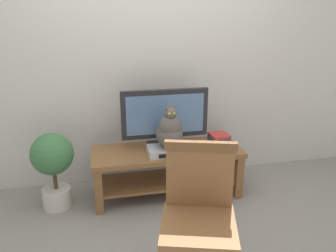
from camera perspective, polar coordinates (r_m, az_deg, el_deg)
The scene contains 9 objects.
ground_plane at distance 2.97m, azimuth 0.67°, elevation -16.34°, with size 12.00×12.00×0.00m, color gray.
back_wall at distance 3.43m, azimuth -3.04°, elevation 13.68°, with size 7.00×0.12×2.80m, color beige.
tv_stand at distance 3.25m, azimuth -0.18°, elevation -6.12°, with size 1.40×0.52×0.47m.
tv at distance 3.18m, azimuth -0.53°, elevation 1.59°, with size 0.82×0.20×0.55m.
media_box at distance 3.10m, azimuth 0.21°, elevation -4.10°, with size 0.39×0.23×0.07m.
cat at distance 3.01m, azimuth 0.29°, elevation -0.82°, with size 0.24×0.37×0.43m.
wooden_chair at distance 2.15m, azimuth 5.23°, elevation -13.49°, with size 0.55×0.55×0.95m.
book_stack at distance 3.36m, azimuth 8.51°, elevation -2.09°, with size 0.20×0.20×0.10m.
potted_plant at distance 3.17m, azimuth -18.68°, elevation -5.87°, with size 0.37×0.37×0.71m.
Camera 1 is at (-0.54, -2.36, 1.72)m, focal length 36.42 mm.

